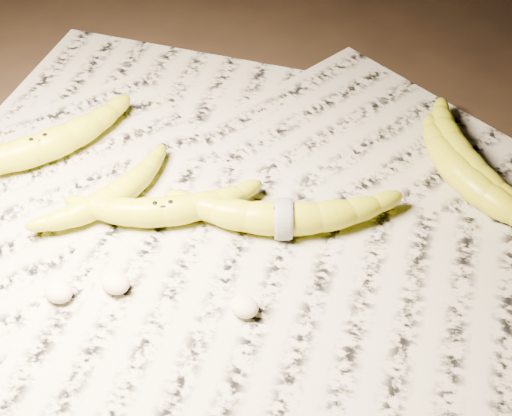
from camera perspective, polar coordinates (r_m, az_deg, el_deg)
The scene contains 12 objects.
ground at distance 0.81m, azimuth -1.54°, elevation -3.51°, with size 3.00×3.00×0.00m, color black.
newspaper_patch at distance 0.83m, azimuth -1.84°, elevation -1.18°, with size 0.90×0.70×0.01m, color #B0AC97.
banana_left_a at distance 0.94m, azimuth -16.89°, elevation 4.79°, with size 0.23×0.07×0.04m, color #CDD41A, non-canonical shape.
banana_left_b at distance 0.85m, azimuth -11.41°, elevation 1.05°, with size 0.17×0.05×0.03m, color #CDD41A, non-canonical shape.
banana_center at distance 0.83m, azimuth -7.39°, elevation -0.10°, with size 0.20×0.06×0.04m, color #CDD41A, non-canonical shape.
banana_taped at distance 0.81m, azimuth 2.21°, elevation -0.69°, with size 0.24×0.06×0.04m, color #CDD41A, non-canonical shape.
banana_upper_a at distance 0.89m, azimuth 16.52°, elevation 2.41°, with size 0.20×0.06×0.04m, color #CDD41A, non-canonical shape.
banana_upper_b at distance 0.92m, azimuth 16.18°, elevation 3.88°, with size 0.20×0.07×0.04m, color #CDD41A, non-canonical shape.
measuring_tape at distance 0.81m, azimuth 2.21°, elevation -0.69°, with size 0.05×0.05×0.00m, color white.
flesh_chunk_a at distance 0.78m, azimuth -15.59°, elevation -6.29°, with size 0.03×0.03×0.02m, color beige.
flesh_chunk_b at distance 0.77m, azimuth -11.24°, elevation -5.71°, with size 0.03×0.03×0.02m, color beige.
flesh_chunk_c at distance 0.74m, azimuth -0.96°, elevation -7.72°, with size 0.03×0.03×0.02m, color beige.
Camera 1 is at (0.29, -0.45, 0.61)m, focal length 50.00 mm.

